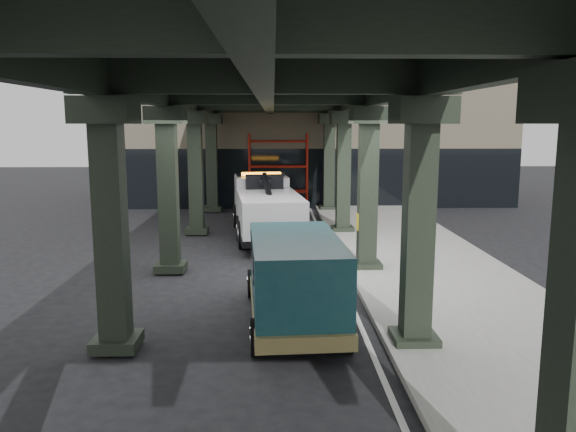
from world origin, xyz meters
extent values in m
plane|color=black|center=(0.00, 0.00, 0.00)|extent=(90.00, 90.00, 0.00)
cube|color=gray|center=(4.50, 2.00, 0.07)|extent=(5.00, 40.00, 0.15)
cube|color=silver|center=(1.70, 2.00, 0.01)|extent=(0.12, 38.00, 0.01)
cube|color=black|center=(2.60, -4.00, 2.50)|extent=(0.55, 0.55, 5.00)
cube|color=black|center=(2.60, -4.00, 4.75)|extent=(1.10, 1.10, 0.50)
cube|color=black|center=(2.60, -4.00, 0.18)|extent=(0.90, 0.90, 0.24)
cube|color=black|center=(2.60, 2.00, 2.50)|extent=(0.55, 0.55, 5.00)
cube|color=black|center=(2.60, 2.00, 4.75)|extent=(1.10, 1.10, 0.50)
cube|color=black|center=(2.60, 2.00, 0.18)|extent=(0.90, 0.90, 0.24)
cube|color=black|center=(2.60, 8.00, 2.50)|extent=(0.55, 0.55, 5.00)
cube|color=black|center=(2.60, 8.00, 4.75)|extent=(1.10, 1.10, 0.50)
cube|color=black|center=(2.60, 8.00, 0.18)|extent=(0.90, 0.90, 0.24)
cube|color=black|center=(2.60, 14.00, 2.50)|extent=(0.55, 0.55, 5.00)
cube|color=black|center=(2.60, 14.00, 4.75)|extent=(1.10, 1.10, 0.50)
cube|color=black|center=(2.60, 14.00, 0.18)|extent=(0.90, 0.90, 0.24)
cube|color=black|center=(-3.40, -4.00, 2.50)|extent=(0.55, 0.55, 5.00)
cube|color=black|center=(-3.40, -4.00, 4.75)|extent=(1.10, 1.10, 0.50)
cube|color=black|center=(-3.40, -4.00, 0.18)|extent=(0.90, 0.90, 0.24)
cube|color=black|center=(-3.40, 2.00, 2.50)|extent=(0.55, 0.55, 5.00)
cube|color=black|center=(-3.40, 2.00, 4.75)|extent=(1.10, 1.10, 0.50)
cube|color=black|center=(-3.40, 2.00, 0.18)|extent=(0.90, 0.90, 0.24)
cube|color=black|center=(-3.40, 8.00, 2.50)|extent=(0.55, 0.55, 5.00)
cube|color=black|center=(-3.40, 8.00, 4.75)|extent=(1.10, 1.10, 0.50)
cube|color=black|center=(-3.40, 8.00, 0.18)|extent=(0.90, 0.90, 0.24)
cube|color=black|center=(-3.40, 14.00, 2.50)|extent=(0.55, 0.55, 5.00)
cube|color=black|center=(-3.40, 14.00, 4.75)|extent=(1.10, 1.10, 0.50)
cube|color=black|center=(-3.40, 14.00, 0.18)|extent=(0.90, 0.90, 0.24)
cube|color=black|center=(2.60, 2.00, 5.55)|extent=(0.35, 32.00, 1.10)
cube|color=black|center=(-3.40, 2.00, 5.55)|extent=(0.35, 32.00, 1.10)
cube|color=black|center=(-0.40, 2.00, 5.55)|extent=(0.35, 32.00, 1.10)
cube|color=black|center=(-0.40, 2.00, 6.25)|extent=(7.40, 32.00, 0.30)
cube|color=#C6B793|center=(2.00, 20.00, 4.00)|extent=(22.00, 10.00, 8.00)
cylinder|color=#AC1A0D|center=(-1.50, 14.90, 2.00)|extent=(0.08, 0.08, 4.00)
cylinder|color=#AC1A0D|center=(-1.50, 14.10, 2.00)|extent=(0.08, 0.08, 4.00)
cylinder|color=#AC1A0D|center=(1.50, 14.90, 2.00)|extent=(0.08, 0.08, 4.00)
cylinder|color=#AC1A0D|center=(1.50, 14.10, 2.00)|extent=(0.08, 0.08, 4.00)
cylinder|color=#AC1A0D|center=(0.00, 14.90, 1.00)|extent=(3.00, 0.08, 0.08)
cylinder|color=#AC1A0D|center=(0.00, 14.90, 2.30)|extent=(3.00, 0.08, 0.08)
cylinder|color=#AC1A0D|center=(0.00, 14.90, 3.60)|extent=(3.00, 0.08, 0.08)
cube|color=black|center=(-0.53, 7.00, 0.65)|extent=(1.69, 7.05, 0.23)
cube|color=white|center=(-0.79, 9.36, 1.45)|extent=(2.42, 2.46, 1.68)
cube|color=white|center=(-0.90, 10.34, 0.98)|extent=(2.25, 0.89, 0.84)
cube|color=black|center=(-0.82, 9.60, 1.91)|extent=(2.17, 1.43, 0.79)
cube|color=white|center=(-0.42, 5.93, 1.26)|extent=(2.73, 4.88, 1.31)
cube|color=orange|center=(-0.77, 9.18, 2.38)|extent=(1.70, 0.44, 0.15)
cube|color=black|center=(-0.62, 7.79, 2.19)|extent=(1.54, 0.72, 0.56)
cylinder|color=black|center=(-0.44, 6.12, 1.96)|extent=(0.58, 3.27, 1.25)
cube|color=black|center=(-0.16, 3.57, 0.33)|extent=(0.42, 1.33, 0.17)
cube|color=black|center=(-0.09, 2.92, 0.28)|extent=(1.51, 0.39, 0.17)
cylinder|color=black|center=(-1.84, 9.53, 0.51)|extent=(0.44, 1.06, 1.03)
cylinder|color=silver|center=(-1.84, 9.53, 0.51)|extent=(0.42, 0.60, 0.56)
cylinder|color=black|center=(0.20, 9.75, 0.51)|extent=(0.44, 1.06, 1.03)
cylinder|color=silver|center=(0.20, 9.75, 0.51)|extent=(0.42, 0.60, 0.56)
cylinder|color=black|center=(-1.51, 6.47, 0.51)|extent=(0.44, 1.06, 1.03)
cylinder|color=silver|center=(-1.51, 6.47, 0.51)|extent=(0.42, 0.60, 0.56)
cylinder|color=black|center=(0.53, 6.69, 0.51)|extent=(0.44, 1.06, 1.03)
cylinder|color=silver|center=(0.53, 6.69, 0.51)|extent=(0.42, 0.60, 0.56)
cylinder|color=black|center=(-1.38, 5.27, 0.51)|extent=(0.44, 1.06, 1.03)
cylinder|color=silver|center=(-1.38, 5.27, 0.51)|extent=(0.42, 0.60, 0.56)
cylinder|color=black|center=(0.66, 5.49, 0.51)|extent=(0.44, 1.06, 1.03)
cylinder|color=silver|center=(0.66, 5.49, 0.51)|extent=(0.42, 0.60, 0.56)
cube|color=#134046|center=(0.08, -0.47, 0.85)|extent=(1.88, 1.09, 0.80)
cube|color=#134046|center=(0.23, -2.92, 1.20)|extent=(2.11, 4.12, 1.74)
cube|color=olive|center=(0.21, -2.57, 0.49)|extent=(2.20, 5.10, 0.31)
cube|color=black|center=(0.10, -0.83, 1.56)|extent=(1.76, 0.49, 0.74)
cube|color=black|center=(0.21, -2.65, 1.65)|extent=(2.09, 3.32, 0.49)
cube|color=silver|center=(0.05, 0.00, 0.49)|extent=(1.79, 0.21, 0.27)
cylinder|color=black|center=(-0.80, -0.57, 0.37)|extent=(0.29, 0.76, 0.75)
cylinder|color=silver|center=(-0.80, -0.57, 0.37)|extent=(0.31, 0.43, 0.41)
cylinder|color=black|center=(0.97, -0.47, 0.37)|extent=(0.29, 0.76, 0.75)
cylinder|color=silver|center=(0.97, -0.47, 0.37)|extent=(0.31, 0.43, 0.41)
cylinder|color=black|center=(-0.58, -4.31, 0.37)|extent=(0.29, 0.76, 0.75)
cylinder|color=silver|center=(-0.58, -4.31, 0.37)|extent=(0.31, 0.43, 0.41)
cylinder|color=black|center=(1.20, -4.20, 0.37)|extent=(0.29, 0.76, 0.75)
cylinder|color=silver|center=(1.20, -4.20, 0.37)|extent=(0.31, 0.43, 0.41)
camera|label=1|loc=(-0.24, -14.77, 4.50)|focal=35.00mm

